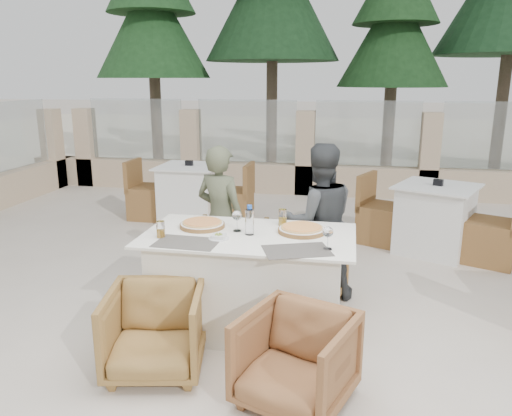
% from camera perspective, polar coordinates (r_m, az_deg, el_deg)
% --- Properties ---
extents(ground, '(80.00, 80.00, 0.00)m').
position_cam_1_polar(ground, '(4.11, -0.93, -13.19)').
color(ground, beige).
rests_on(ground, ground).
extents(sand_patch, '(30.00, 16.00, 0.01)m').
position_cam_1_polar(sand_patch, '(17.68, 8.35, 8.24)').
color(sand_patch, beige).
rests_on(sand_patch, ground).
extents(perimeter_wall_far, '(10.00, 0.34, 1.60)m').
position_cam_1_polar(perimeter_wall_far, '(8.47, 5.65, 6.95)').
color(perimeter_wall_far, '#CBB08F').
rests_on(perimeter_wall_far, ground).
extents(pine_far_left, '(2.42, 2.42, 5.50)m').
position_cam_1_polar(pine_far_left, '(11.41, -11.74, 18.50)').
color(pine_far_left, '#1F4820').
rests_on(pine_far_left, ground).
extents(pine_mid_left, '(2.86, 2.86, 6.50)m').
position_cam_1_polar(pine_mid_left, '(11.28, 1.90, 21.38)').
color(pine_mid_left, '#183A1C').
rests_on(pine_mid_left, ground).
extents(pine_centre, '(2.20, 2.20, 5.00)m').
position_cam_1_polar(pine_centre, '(10.80, 15.44, 17.19)').
color(pine_centre, '#1B401C').
rests_on(pine_centre, ground).
extents(dining_table, '(1.60, 0.90, 0.77)m').
position_cam_1_polar(dining_table, '(3.92, -0.82, -8.40)').
color(dining_table, white).
rests_on(dining_table, ground).
extents(placemat_near_left, '(0.46, 0.32, 0.00)m').
position_cam_1_polar(placemat_near_left, '(3.63, -7.92, -3.93)').
color(placemat_near_left, '#59534C').
rests_on(placemat_near_left, dining_table).
extents(placemat_near_right, '(0.53, 0.44, 0.00)m').
position_cam_1_polar(placemat_near_right, '(3.44, 4.69, -4.87)').
color(placemat_near_right, '#514C46').
rests_on(placemat_near_right, dining_table).
extents(pizza_left, '(0.47, 0.47, 0.05)m').
position_cam_1_polar(pizza_left, '(3.98, -6.16, -1.87)').
color(pizza_left, '#CE4D1C').
rests_on(pizza_left, dining_table).
extents(pizza_right, '(0.37, 0.37, 0.05)m').
position_cam_1_polar(pizza_right, '(3.84, 5.24, -2.46)').
color(pizza_right, orange).
rests_on(pizza_right, dining_table).
extents(water_bottle, '(0.08, 0.08, 0.23)m').
position_cam_1_polar(water_bottle, '(3.75, -0.74, -1.37)').
color(water_bottle, '#A6BEDA').
rests_on(water_bottle, dining_table).
extents(wine_glass_centre, '(0.09, 0.09, 0.18)m').
position_cam_1_polar(wine_glass_centre, '(3.84, -2.19, -1.35)').
color(wine_glass_centre, white).
rests_on(wine_glass_centre, dining_table).
extents(wine_glass_corner, '(0.10, 0.10, 0.18)m').
position_cam_1_polar(wine_glass_corner, '(3.47, 8.20, -3.26)').
color(wine_glass_corner, white).
rests_on(wine_glass_corner, dining_table).
extents(beer_glass_left, '(0.07, 0.07, 0.12)m').
position_cam_1_polar(beer_glass_left, '(3.77, -10.85, -2.41)').
color(beer_glass_left, orange).
rests_on(beer_glass_left, dining_table).
extents(beer_glass_right, '(0.08, 0.08, 0.13)m').
position_cam_1_polar(beer_glass_right, '(4.01, 3.06, -1.07)').
color(beer_glass_right, gold).
rests_on(beer_glass_right, dining_table).
extents(olive_dish, '(0.13, 0.13, 0.04)m').
position_cam_1_polar(olive_dish, '(3.68, -4.29, -3.23)').
color(olive_dish, silver).
rests_on(olive_dish, dining_table).
extents(armchair_far_left, '(0.68, 0.70, 0.63)m').
position_cam_1_polar(armchair_far_left, '(4.72, -3.11, -5.29)').
color(armchair_far_left, olive).
rests_on(armchair_far_left, ground).
extents(armchair_far_right, '(0.68, 0.69, 0.53)m').
position_cam_1_polar(armchair_far_right, '(4.51, 6.30, -6.98)').
color(armchair_far_right, olive).
rests_on(armchair_far_right, ground).
extents(armchair_near_left, '(0.73, 0.75, 0.58)m').
position_cam_1_polar(armchair_near_left, '(3.48, -11.47, -13.59)').
color(armchair_near_left, olive).
rests_on(armchair_near_left, ground).
extents(armchair_near_right, '(0.80, 0.81, 0.58)m').
position_cam_1_polar(armchair_near_right, '(3.12, 4.57, -16.91)').
color(armchair_near_right, brown).
rests_on(armchair_near_right, ground).
extents(diner_left, '(0.57, 0.47, 1.35)m').
position_cam_1_polar(diner_left, '(4.59, -4.07, -1.16)').
color(diner_left, '#555B42').
rests_on(diner_left, ground).
extents(diner_right, '(0.80, 0.70, 1.39)m').
position_cam_1_polar(diner_right, '(4.41, 7.18, -1.62)').
color(diner_right, '#3A3D40').
rests_on(diner_right, ground).
extents(bg_table_a, '(1.65, 0.84, 0.77)m').
position_cam_1_polar(bg_table_a, '(6.93, -7.53, 1.70)').
color(bg_table_a, white).
rests_on(bg_table_a, ground).
extents(bg_table_b, '(1.83, 1.42, 0.77)m').
position_cam_1_polar(bg_table_b, '(5.95, 19.76, -1.20)').
color(bg_table_b, silver).
rests_on(bg_table_b, ground).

